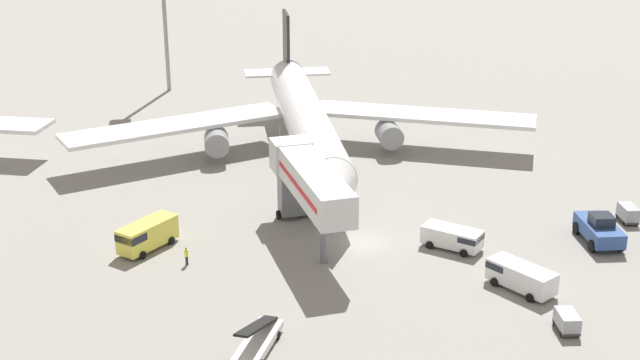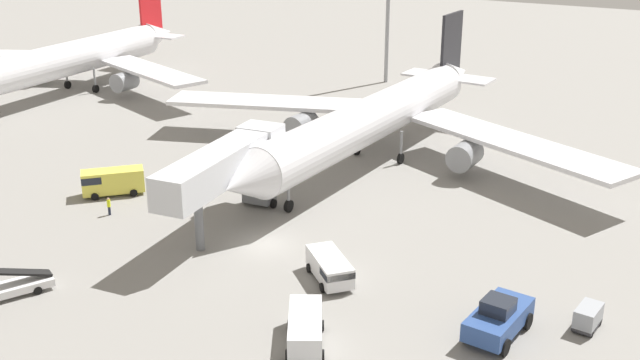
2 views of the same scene
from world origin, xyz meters
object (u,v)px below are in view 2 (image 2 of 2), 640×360
Objects in this scene: airplane_at_gate at (377,117)px; ground_crew_worker_foreground at (109,206)px; pushback_tug at (498,318)px; service_van_mid_right at (330,267)px; jet_bridge at (229,165)px; service_van_near_right at (111,181)px; baggage_cart_near_left at (588,317)px; airplane_background at (75,58)px; service_van_mid_center at (305,327)px; belt_loader_truck at (6,287)px.

airplane_at_gate is 28.34m from ground_crew_worker_foreground.
pushback_tug is 1.17× the size of service_van_mid_right.
service_van_near_right is at bearing 177.62° from jet_bridge.
baggage_cart_near_left is at bearing -4.65° from jet_bridge.
service_van_mid_center is at bearing -34.16° from airplane_background.
service_van_mid_center is (-10.24, -6.56, -0.10)m from pushback_tug.
jet_bridge is at bearing -99.96° from airplane_at_gate.
service_van_mid_center is at bearing -72.84° from service_van_mid_right.
airplane_at_gate is 8.36× the size of belt_loader_truck.
service_van_mid_right is at bearing 107.16° from service_van_mid_center.
airplane_background is (-38.39, 45.18, 3.99)m from belt_loader_truck.
jet_bridge is 0.37× the size of airplane_background.
baggage_cart_near_left is (25.59, -23.36, -3.84)m from airplane_at_gate.
pushback_tug is 12.16m from service_van_mid_center.
service_van_mid_center is 1.13× the size of service_van_mid_right.
service_van_near_right is (-13.82, 0.57, -4.07)m from jet_bridge.
baggage_cart_near_left is (15.07, 10.13, -0.29)m from service_van_mid_center.
jet_bridge is 2.84× the size of service_van_mid_center.
belt_loader_truck is at bearing -74.82° from ground_crew_worker_foreground.
pushback_tug is at bearing -143.59° from baggage_cart_near_left.
belt_loader_truck is at bearing -145.42° from service_van_mid_right.
baggage_cart_near_left is at bearing 1.09° from ground_crew_worker_foreground.
belt_loader_truck is 1.17× the size of service_van_near_right.
belt_loader_truck is 39.09m from baggage_cart_near_left.
service_van_mid_center is (21.03, 4.85, 0.40)m from belt_loader_truck.
service_van_near_right is at bearing 168.65° from service_van_mid_right.
service_van_mid_right is at bearing -72.47° from airplane_at_gate.
baggage_cart_near_left is at bearing 7.08° from service_van_mid_right.
airplane_at_gate is 10.35× the size of service_van_mid_right.
service_van_mid_center is (10.52, -33.49, -3.55)m from airplane_at_gate.
airplane_background is at bearing 138.12° from ground_crew_worker_foreground.
service_van_mid_right reaches higher than ground_crew_worker_foreground.
airplane_at_gate is at bearing 74.67° from belt_loader_truck.
pushback_tug is at bearing -13.68° from jet_bridge.
pushback_tug is 12.77m from service_van_mid_right.
belt_loader_truck is (-31.27, -11.41, -0.51)m from pushback_tug.
airplane_background is at bearing 150.39° from service_van_mid_right.
belt_loader_truck is 22.56m from service_van_mid_right.
belt_loader_truck is 1.10× the size of service_van_mid_center.
service_van_mid_right reaches higher than baggage_cart_near_left.
ground_crew_worker_foreground is 46.54m from airplane_background.
belt_loader_truck reaches higher than service_van_mid_right.
airplane_background is at bearing 130.36° from belt_loader_truck.
pushback_tug is at bearing -6.25° from service_van_mid_right.
jet_bridge is at bearing 68.54° from belt_loader_truck.
pushback_tug is 0.13× the size of airplane_background.
baggage_cart_near_left is (29.28, -2.38, -4.56)m from jet_bridge.
pushback_tug is at bearing -4.57° from ground_crew_worker_foreground.
airplane_at_gate is 21.19× the size of baggage_cart_near_left.
belt_loader_truck reaches higher than service_van_mid_center.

